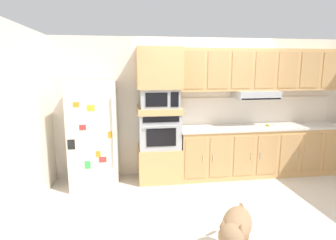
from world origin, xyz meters
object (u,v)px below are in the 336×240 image
Objects in this scene: built_in_oven at (159,130)px; screwdriver at (268,125)px; refrigerator at (94,134)px; microwave at (159,98)px; dog at (236,228)px.

built_in_oven reaches higher than screwdriver.
refrigerator reaches higher than built_in_oven.
screwdriver is at bearing -1.27° from built_in_oven.
microwave reaches higher than built_in_oven.
refrigerator is at bearing -176.47° from built_in_oven.
screwdriver is at bearing 177.03° from dog.
refrigerator is 2.51× the size of built_in_oven.
refrigerator is at bearing -176.47° from microwave.
dog is (1.59, -2.26, -0.47)m from refrigerator.
refrigerator is at bearing -114.32° from dog.
built_in_oven is 0.56m from microwave.
built_in_oven is 1.09× the size of microwave.
built_in_oven is at bearing 3.53° from refrigerator.
screwdriver is (2.00, -0.04, 0.03)m from built_in_oven.
screwdriver is (2.00, -0.04, -0.53)m from microwave.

